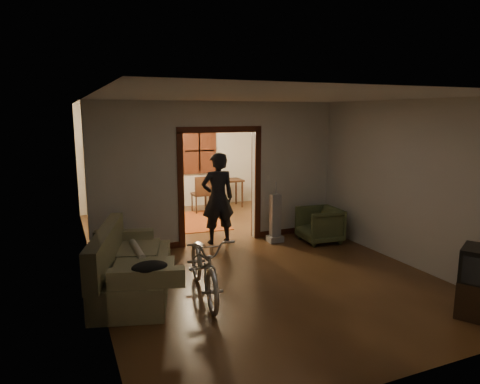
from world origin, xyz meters
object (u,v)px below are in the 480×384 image
armchair (320,225)px  person (218,198)px  sofa (134,260)px  locker (134,177)px  bicycle (204,264)px  desk (224,194)px

armchair → person: (-1.91, 0.74, 0.56)m
armchair → person: size_ratio=0.43×
sofa → locker: (0.87, 5.06, 0.48)m
bicycle → desk: size_ratio=1.77×
bicycle → person: bearing=72.6°
person → locker: locker is taller
armchair → person: person is taller
sofa → bicycle: bearing=-15.2°
person → desk: person is taller
bicycle → locker: (-0.02, 5.60, 0.49)m
bicycle → armchair: 3.36m
sofa → desk: (3.25, 4.83, -0.11)m
locker → person: bearing=-63.8°
armchair → locker: locker is taller
armchair → locker: bearing=-138.6°
sofa → locker: locker is taller
armchair → locker: (-2.98, 4.04, 0.61)m
sofa → armchair: sofa is taller
sofa → bicycle: 1.04m
bicycle → person: size_ratio=0.98×
person → armchair: bearing=160.9°
desk → armchair: bearing=-81.3°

